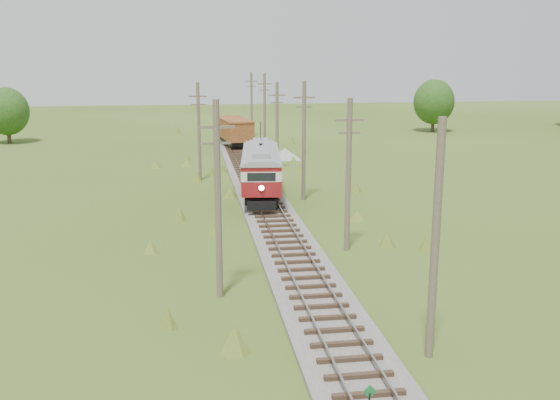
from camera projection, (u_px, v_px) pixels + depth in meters
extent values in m
cube|color=#605B54|center=(258.00, 191.00, 50.45)|extent=(3.60, 96.00, 0.25)
cube|color=#726659|center=(249.00, 187.00, 50.27)|extent=(0.08, 96.00, 0.17)
cube|color=#726659|center=(267.00, 187.00, 50.47)|extent=(0.08, 96.00, 0.17)
cube|color=#2D2116|center=(258.00, 189.00, 50.41)|extent=(2.40, 96.00, 0.16)
cube|color=#197434|center=(370.00, 391.00, 18.93)|extent=(0.45, 0.03, 0.45)
cube|color=black|center=(261.00, 186.00, 48.03)|extent=(3.51, 11.03, 0.44)
cube|color=maroon|center=(261.00, 174.00, 47.81)|extent=(4.03, 12.01, 1.08)
cube|color=beige|center=(261.00, 162.00, 47.61)|extent=(4.06, 12.07, 0.69)
cube|color=black|center=(261.00, 162.00, 47.61)|extent=(4.03, 11.55, 0.54)
cube|color=maroon|center=(261.00, 156.00, 47.50)|extent=(4.03, 12.01, 0.29)
cube|color=gray|center=(261.00, 152.00, 47.43)|extent=(4.09, 12.14, 0.37)
cube|color=gray|center=(261.00, 148.00, 47.35)|extent=(2.20, 8.92, 0.39)
sphere|color=#FFF2BF|center=(262.00, 188.00, 41.97)|extent=(0.35, 0.35, 0.35)
cylinder|color=black|center=(261.00, 130.00, 48.83)|extent=(0.56, 4.55, 1.89)
cylinder|color=black|center=(251.00, 200.00, 43.68)|extent=(0.20, 0.79, 0.79)
cylinder|color=black|center=(272.00, 200.00, 43.73)|extent=(0.20, 0.79, 0.79)
cylinder|color=black|center=(252.00, 176.00, 52.36)|extent=(0.20, 0.79, 0.79)
cylinder|color=black|center=(269.00, 176.00, 52.41)|extent=(0.20, 0.79, 0.79)
cube|color=black|center=(234.00, 140.00, 74.84)|extent=(3.37, 8.15, 0.55)
cube|color=brown|center=(234.00, 129.00, 74.53)|extent=(4.05, 9.10, 2.20)
cube|color=brown|center=(234.00, 119.00, 74.27)|extent=(4.14, 9.28, 0.13)
cylinder|color=black|center=(232.00, 143.00, 72.13)|extent=(0.25, 0.89, 0.88)
cylinder|color=black|center=(246.00, 142.00, 72.59)|extent=(0.25, 0.89, 0.88)
cylinder|color=black|center=(223.00, 137.00, 77.06)|extent=(0.25, 0.89, 0.88)
cylinder|color=black|center=(236.00, 137.00, 77.51)|extent=(0.25, 0.89, 0.88)
cone|color=gray|center=(285.00, 153.00, 67.14)|extent=(3.10, 3.10, 1.16)
cone|color=gray|center=(293.00, 157.00, 66.37)|extent=(1.74, 1.74, 0.68)
cylinder|color=brown|center=(435.00, 242.00, 21.98)|extent=(0.30, 0.30, 8.80)
cylinder|color=brown|center=(348.00, 176.00, 34.56)|extent=(0.30, 0.30, 8.60)
cube|color=brown|center=(350.00, 120.00, 33.86)|extent=(1.60, 0.12, 0.12)
cube|color=brown|center=(349.00, 133.00, 34.02)|extent=(1.20, 0.10, 0.10)
cylinder|color=brown|center=(304.00, 142.00, 47.03)|extent=(0.30, 0.30, 9.00)
cube|color=brown|center=(304.00, 97.00, 46.29)|extent=(1.60, 0.12, 0.12)
cube|color=brown|center=(304.00, 107.00, 46.45)|extent=(1.20, 0.10, 0.10)
cylinder|color=brown|center=(277.00, 127.00, 59.60)|extent=(0.30, 0.30, 8.40)
cube|color=brown|center=(277.00, 95.00, 58.93)|extent=(1.60, 0.12, 0.12)
cube|color=brown|center=(277.00, 103.00, 59.08)|extent=(1.20, 0.10, 0.10)
cylinder|color=brown|center=(265.00, 112.00, 72.13)|extent=(0.30, 0.30, 8.90)
cube|color=brown|center=(265.00, 84.00, 71.40)|extent=(1.60, 0.12, 0.12)
cube|color=brown|center=(265.00, 90.00, 71.56)|extent=(1.20, 0.10, 0.10)
cylinder|color=brown|center=(252.00, 105.00, 84.66)|extent=(0.30, 0.30, 8.70)
cube|color=brown|center=(251.00, 81.00, 83.95)|extent=(1.60, 0.12, 0.12)
cube|color=brown|center=(251.00, 87.00, 84.11)|extent=(1.20, 0.10, 0.10)
cylinder|color=brown|center=(218.00, 201.00, 27.67)|extent=(0.30, 0.30, 9.00)
cube|color=brown|center=(216.00, 127.00, 26.92)|extent=(1.60, 0.12, 0.12)
cube|color=brown|center=(217.00, 143.00, 27.08)|extent=(1.20, 0.10, 0.10)
cylinder|color=brown|center=(199.00, 132.00, 54.66)|extent=(0.30, 0.30, 8.60)
cube|color=brown|center=(198.00, 96.00, 53.96)|extent=(1.60, 0.12, 0.12)
cube|color=brown|center=(198.00, 104.00, 54.12)|extent=(1.20, 0.10, 0.10)
cylinder|color=#38281C|center=(9.00, 134.00, 79.03)|extent=(0.50, 0.50, 2.34)
ellipsoid|color=#1D4414|center=(7.00, 111.00, 78.38)|extent=(5.46, 5.46, 6.01)
cylinder|color=#38281C|center=(433.00, 123.00, 91.08)|extent=(0.50, 0.50, 2.52)
ellipsoid|color=#1D4414|center=(434.00, 102.00, 90.39)|extent=(5.88, 5.88, 6.47)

